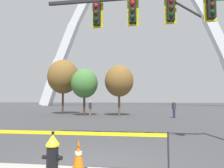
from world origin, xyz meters
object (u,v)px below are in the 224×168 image
object	(u,v)px
pedestrian_standing_center	(90,108)
monument_arch	(138,33)
traffic_cone_mid_sidewalk	(78,155)
pedestrian_walking_left	(174,109)
fire_hydrant	(53,155)
traffic_signal_gantry	(183,25)

from	to	relation	value
pedestrian_standing_center	monument_arch	bearing A→B (deg)	83.70
traffic_cone_mid_sidewalk	pedestrian_walking_left	size ratio (longest dim) A/B	0.46
fire_hydrant	traffic_signal_gantry	bearing A→B (deg)	41.73
monument_arch	traffic_signal_gantry	bearing A→B (deg)	-86.68
traffic_cone_mid_sidewalk	traffic_signal_gantry	xyz separation A→B (m)	(3.04, 2.63, 4.05)
traffic_signal_gantry	pedestrian_walking_left	size ratio (longest dim) A/B	4.92
pedestrian_standing_center	traffic_cone_mid_sidewalk	bearing A→B (deg)	-76.02
monument_arch	pedestrian_walking_left	world-z (taller)	monument_arch
traffic_cone_mid_sidewalk	monument_arch	size ratio (longest dim) A/B	0.01
fire_hydrant	traffic_signal_gantry	world-z (taller)	traffic_signal_gantry
fire_hydrant	monument_arch	world-z (taller)	monument_arch
fire_hydrant	traffic_cone_mid_sidewalk	world-z (taller)	fire_hydrant
fire_hydrant	traffic_signal_gantry	size ratio (longest dim) A/B	0.13
fire_hydrant	pedestrian_walking_left	size ratio (longest dim) A/B	0.62
traffic_signal_gantry	pedestrian_standing_center	distance (m)	14.79
traffic_signal_gantry	pedestrian_walking_left	world-z (taller)	traffic_signal_gantry
traffic_cone_mid_sidewalk	pedestrian_standing_center	distance (m)	15.72
monument_arch	pedestrian_standing_center	world-z (taller)	monument_arch
traffic_cone_mid_sidewalk	traffic_signal_gantry	size ratio (longest dim) A/B	0.09
traffic_signal_gantry	pedestrian_standing_center	world-z (taller)	traffic_signal_gantry
fire_hydrant	pedestrian_standing_center	size ratio (longest dim) A/B	0.62
pedestrian_walking_left	traffic_signal_gantry	bearing A→B (deg)	-96.45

